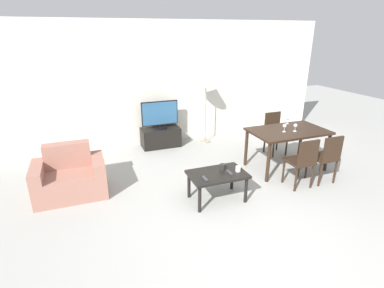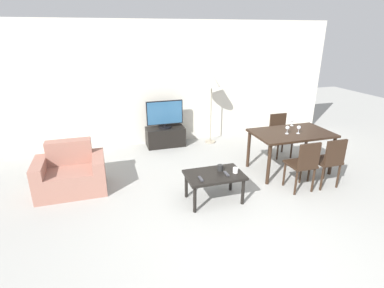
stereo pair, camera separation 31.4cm
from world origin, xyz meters
The scene contains 18 objects.
ground_plane centered at (0.00, 0.00, 0.00)m, with size 18.00×18.00×0.00m, color #9E9E99.
wall_back centered at (0.00, 4.02, 1.35)m, with size 7.77×0.06×2.70m.
armchair centered at (-2.18, 2.16, 0.29)m, with size 1.07×0.71×0.80m.
tv_stand centered at (-0.28, 3.73, 0.21)m, with size 0.85×0.45×0.43m.
tv centered at (-0.28, 3.72, 0.74)m, with size 0.81×0.28×0.61m.
coffee_table centered at (-0.07, 1.18, 0.40)m, with size 0.87×0.55×0.46m.
dining_table centered at (1.64, 1.78, 0.67)m, with size 1.41×0.86×0.76m.
dining_chair_near centered at (1.40, 1.05, 0.49)m, with size 0.40×0.40×0.87m.
dining_chair_far centered at (1.89, 2.51, 0.49)m, with size 0.40×0.40×0.87m.
dining_chair_near_right centered at (1.89, 1.05, 0.49)m, with size 0.40×0.40×0.87m.
floor_lamp centered at (0.78, 3.64, 1.40)m, with size 0.38×0.38×1.60m.
remote_primary centered at (-0.32, 1.07, 0.47)m, with size 0.04×0.15×0.02m.
remote_secondary centered at (0.10, 1.11, 0.47)m, with size 0.04×0.15×0.02m.
cup_white_near centered at (0.25, 1.12, 0.50)m, with size 0.08×0.08×0.08m.
cup_colored_far centered at (0.06, 1.26, 0.50)m, with size 0.09×0.09×0.09m.
wine_glass_left centered at (1.50, 1.73, 0.86)m, with size 0.07×0.07×0.15m.
wine_glass_center centered at (1.70, 1.67, 0.86)m, with size 0.07×0.07×0.15m.
wine_glass_right centered at (1.87, 2.12, 0.86)m, with size 0.07×0.07×0.15m.
Camera 1 is at (-1.87, -2.49, 2.47)m, focal length 28.00 mm.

